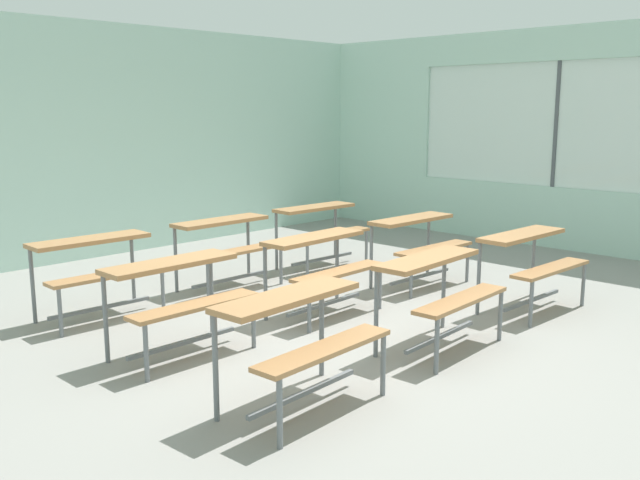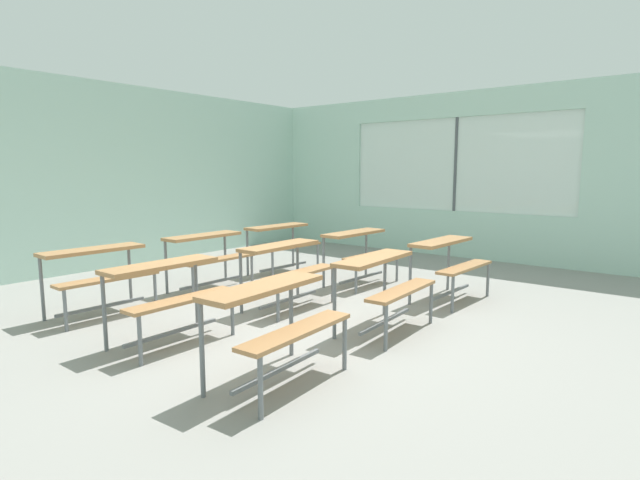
{
  "view_description": "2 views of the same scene",
  "coord_description": "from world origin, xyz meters",
  "px_view_note": "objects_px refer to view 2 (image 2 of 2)",
  "views": [
    {
      "loc": [
        -4.16,
        -3.84,
        1.92
      ],
      "look_at": [
        0.39,
        0.55,
        0.72
      ],
      "focal_mm": 39.05,
      "sensor_mm": 36.0,
      "label": 1
    },
    {
      "loc": [
        -3.8,
        -3.3,
        1.6
      ],
      "look_at": [
        0.63,
        0.22,
        0.81
      ],
      "focal_mm": 28.0,
      "sensor_mm": 36.0,
      "label": 2
    }
  ],
  "objects_px": {
    "desk_bench_r0c1": "(383,275)",
    "desk_bench_r2c2": "(282,237)",
    "desk_bench_r1c2": "(360,245)",
    "desk_bench_r2c0": "(98,265)",
    "desk_bench_r1c0": "(169,283)",
    "desk_bench_r1c1": "(287,260)",
    "desk_bench_r2c1": "(209,248)",
    "desk_bench_r0c0": "(275,310)",
    "desk_bench_r0c2": "(449,255)"
  },
  "relations": [
    {
      "from": "desk_bench_r1c1",
      "to": "desk_bench_r1c2",
      "type": "bearing_deg",
      "value": -1.52
    },
    {
      "from": "desk_bench_r1c2",
      "to": "desk_bench_r2c2",
      "type": "distance_m",
      "value": 1.41
    },
    {
      "from": "desk_bench_r1c2",
      "to": "desk_bench_r0c1",
      "type": "bearing_deg",
      "value": -137.6
    },
    {
      "from": "desk_bench_r0c0",
      "to": "desk_bench_r0c1",
      "type": "bearing_deg",
      "value": -2.57
    },
    {
      "from": "desk_bench_r0c0",
      "to": "desk_bench_r0c2",
      "type": "height_order",
      "value": "same"
    },
    {
      "from": "desk_bench_r0c2",
      "to": "desk_bench_r2c1",
      "type": "bearing_deg",
      "value": 120.63
    },
    {
      "from": "desk_bench_r0c0",
      "to": "desk_bench_r1c1",
      "type": "height_order",
      "value": "same"
    },
    {
      "from": "desk_bench_r2c2",
      "to": "desk_bench_r1c0",
      "type": "bearing_deg",
      "value": -153.27
    },
    {
      "from": "desk_bench_r2c0",
      "to": "desk_bench_r0c0",
      "type": "bearing_deg",
      "value": -89.75
    },
    {
      "from": "desk_bench_r1c0",
      "to": "desk_bench_r1c2",
      "type": "relative_size",
      "value": 0.98
    },
    {
      "from": "desk_bench_r0c0",
      "to": "desk_bench_r1c1",
      "type": "xyz_separation_m",
      "value": [
        1.61,
        1.34,
        0.0
      ]
    },
    {
      "from": "desk_bench_r2c0",
      "to": "desk_bench_r2c2",
      "type": "xyz_separation_m",
      "value": [
        2.97,
        -0.01,
        0.0
      ]
    },
    {
      "from": "desk_bench_r2c0",
      "to": "desk_bench_r1c1",
      "type": "bearing_deg",
      "value": -40.91
    },
    {
      "from": "desk_bench_r1c2",
      "to": "desk_bench_r2c1",
      "type": "height_order",
      "value": "same"
    },
    {
      "from": "desk_bench_r1c0",
      "to": "desk_bench_r2c1",
      "type": "height_order",
      "value": "same"
    },
    {
      "from": "desk_bench_r1c0",
      "to": "desk_bench_r2c1",
      "type": "relative_size",
      "value": 1.0
    },
    {
      "from": "desk_bench_r2c2",
      "to": "desk_bench_r1c1",
      "type": "bearing_deg",
      "value": -133.24
    },
    {
      "from": "desk_bench_r2c1",
      "to": "desk_bench_r2c2",
      "type": "xyz_separation_m",
      "value": [
        1.44,
        -0.01,
        0.0
      ]
    },
    {
      "from": "desk_bench_r1c0",
      "to": "desk_bench_r1c2",
      "type": "distance_m",
      "value": 3.11
    },
    {
      "from": "desk_bench_r0c0",
      "to": "desk_bench_r1c0",
      "type": "relative_size",
      "value": 1.03
    },
    {
      "from": "desk_bench_r1c1",
      "to": "desk_bench_r2c2",
      "type": "relative_size",
      "value": 0.99
    },
    {
      "from": "desk_bench_r0c1",
      "to": "desk_bench_r2c2",
      "type": "distance_m",
      "value": 3.11
    },
    {
      "from": "desk_bench_r0c1",
      "to": "desk_bench_r2c1",
      "type": "xyz_separation_m",
      "value": [
        0.04,
        2.74,
        0.0
      ]
    },
    {
      "from": "desk_bench_r2c2",
      "to": "desk_bench_r1c2",
      "type": "bearing_deg",
      "value": -83.74
    },
    {
      "from": "desk_bench_r2c1",
      "to": "desk_bench_r1c2",
      "type": "bearing_deg",
      "value": -42.8
    },
    {
      "from": "desk_bench_r2c2",
      "to": "desk_bench_r2c0",
      "type": "bearing_deg",
      "value": -177.69
    },
    {
      "from": "desk_bench_r1c2",
      "to": "desk_bench_r2c0",
      "type": "relative_size",
      "value": 1.0
    },
    {
      "from": "desk_bench_r1c2",
      "to": "desk_bench_r0c2",
      "type": "bearing_deg",
      "value": -89.7
    },
    {
      "from": "desk_bench_r0c2",
      "to": "desk_bench_r1c0",
      "type": "distance_m",
      "value": 3.36
    },
    {
      "from": "desk_bench_r2c1",
      "to": "desk_bench_r1c1",
      "type": "bearing_deg",
      "value": -90.22
    },
    {
      "from": "desk_bench_r2c1",
      "to": "desk_bench_r2c0",
      "type": "bearing_deg",
      "value": 179.7
    },
    {
      "from": "desk_bench_r0c2",
      "to": "desk_bench_r1c0",
      "type": "height_order",
      "value": "same"
    },
    {
      "from": "desk_bench_r0c1",
      "to": "desk_bench_r1c2",
      "type": "xyz_separation_m",
      "value": [
        1.57,
        1.33,
        0.0
      ]
    },
    {
      "from": "desk_bench_r2c0",
      "to": "desk_bench_r2c2",
      "type": "bearing_deg",
      "value": 1.68
    },
    {
      "from": "desk_bench_r0c2",
      "to": "desk_bench_r1c2",
      "type": "bearing_deg",
      "value": 90.4
    },
    {
      "from": "desk_bench_r0c0",
      "to": "desk_bench_r1c0",
      "type": "xyz_separation_m",
      "value": [
        0.03,
        1.38,
        0.0
      ]
    },
    {
      "from": "desk_bench_r0c1",
      "to": "desk_bench_r0c2",
      "type": "relative_size",
      "value": 1.01
    },
    {
      "from": "desk_bench_r0c1",
      "to": "desk_bench_r1c0",
      "type": "bearing_deg",
      "value": 135.26
    },
    {
      "from": "desk_bench_r0c1",
      "to": "desk_bench_r0c2",
      "type": "height_order",
      "value": "same"
    },
    {
      "from": "desk_bench_r0c1",
      "to": "desk_bench_r1c1",
      "type": "xyz_separation_m",
      "value": [
        0.04,
        1.33,
        0.0
      ]
    },
    {
      "from": "desk_bench_r0c0",
      "to": "desk_bench_r1c2",
      "type": "height_order",
      "value": "same"
    },
    {
      "from": "desk_bench_r2c1",
      "to": "desk_bench_r0c0",
      "type": "bearing_deg",
      "value": -120.5
    },
    {
      "from": "desk_bench_r0c0",
      "to": "desk_bench_r1c2",
      "type": "distance_m",
      "value": 3.41
    },
    {
      "from": "desk_bench_r1c0",
      "to": "desk_bench_r2c2",
      "type": "xyz_separation_m",
      "value": [
        3.01,
        1.36,
        0.0
      ]
    },
    {
      "from": "desk_bench_r0c0",
      "to": "desk_bench_r1c2",
      "type": "bearing_deg",
      "value": 20.23
    },
    {
      "from": "desk_bench_r1c0",
      "to": "desk_bench_r1c1",
      "type": "distance_m",
      "value": 1.57
    },
    {
      "from": "desk_bench_r1c0",
      "to": "desk_bench_r2c0",
      "type": "xyz_separation_m",
      "value": [
        0.04,
        1.37,
        0.0
      ]
    },
    {
      "from": "desk_bench_r1c2",
      "to": "desk_bench_r2c1",
      "type": "distance_m",
      "value": 2.08
    },
    {
      "from": "desk_bench_r0c0",
      "to": "desk_bench_r2c1",
      "type": "xyz_separation_m",
      "value": [
        1.6,
        2.75,
        0.0
      ]
    },
    {
      "from": "desk_bench_r1c0",
      "to": "desk_bench_r1c1",
      "type": "xyz_separation_m",
      "value": [
        1.57,
        -0.05,
        0.0
      ]
    }
  ]
}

